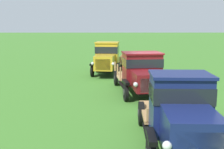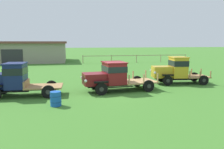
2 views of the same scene
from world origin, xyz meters
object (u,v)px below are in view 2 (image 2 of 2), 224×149
(vintage_truck_second_in_line, at_px, (112,76))
(vintage_truck_midrow_center, at_px, (175,70))
(oil_drum_beside_row, at_px, (56,99))
(vintage_truck_foreground_near, at_px, (13,79))

(vintage_truck_second_in_line, height_order, vintage_truck_midrow_center, vintage_truck_midrow_center)
(vintage_truck_second_in_line, height_order, oil_drum_beside_row, vintage_truck_second_in_line)
(vintage_truck_second_in_line, xyz_separation_m, oil_drum_beside_row, (-3.85, -3.05, -0.75))
(vintage_truck_midrow_center, bearing_deg, oil_drum_beside_row, -153.35)
(vintage_truck_foreground_near, distance_m, vintage_truck_midrow_center, 12.76)
(vintage_truck_second_in_line, distance_m, vintage_truck_midrow_center, 6.20)
(vintage_truck_midrow_center, xyz_separation_m, oil_drum_beside_row, (-9.76, -4.90, -0.80))
(vintage_truck_midrow_center, height_order, oil_drum_beside_row, vintage_truck_midrow_center)
(vintage_truck_foreground_near, relative_size, vintage_truck_midrow_center, 1.02)
(vintage_truck_foreground_near, distance_m, vintage_truck_second_in_line, 6.68)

